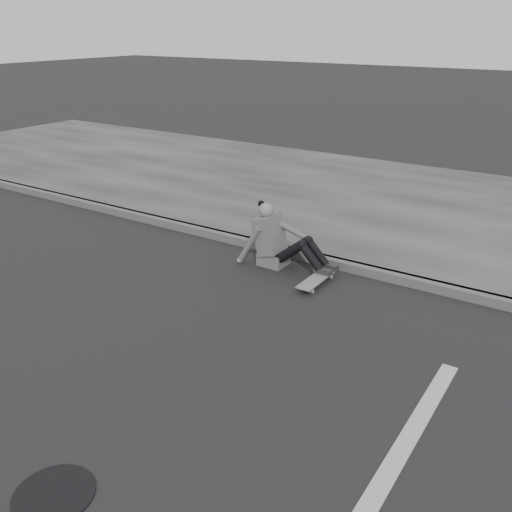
{
  "coord_description": "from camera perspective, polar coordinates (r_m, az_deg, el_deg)",
  "views": [
    {
      "loc": [
        3.5,
        -3.98,
        3.1
      ],
      "look_at": [
        0.03,
        1.3,
        0.5
      ],
      "focal_mm": 40.0,
      "sensor_mm": 36.0,
      "label": 1
    }
  ],
  "objects": [
    {
      "name": "ground",
      "position": [
        6.14,
        -6.98,
        -8.13
      ],
      "size": [
        80.0,
        80.0,
        0.0
      ],
      "primitive_type": "plane",
      "color": "black",
      "rests_on": "ground"
    },
    {
      "name": "curb",
      "position": [
        8.04,
        4.83,
        0.05
      ],
      "size": [
        24.0,
        0.16,
        0.12
      ],
      "primitive_type": "cube",
      "color": "#4F4F4F",
      "rests_on": "ground"
    },
    {
      "name": "manhole",
      "position": [
        4.6,
        -19.54,
        -21.53
      ],
      "size": [
        0.58,
        0.58,
        0.01
      ],
      "primitive_type": "cylinder",
      "color": "black",
      "rests_on": "ground"
    },
    {
      "name": "sidewalk",
      "position": [
        10.65,
        12.72,
        5.22
      ],
      "size": [
        24.0,
        6.0,
        0.12
      ],
      "primitive_type": "cube",
      "color": "#3D3D3D",
      "rests_on": "ground"
    },
    {
      "name": "seated_woman",
      "position": [
        7.71,
        2.2,
        1.52
      ],
      "size": [
        1.38,
        0.46,
        0.88
      ],
      "color": "#555557",
      "rests_on": "ground"
    },
    {
      "name": "skateboard",
      "position": [
        7.29,
        6.1,
        -2.31
      ],
      "size": [
        0.2,
        0.78,
        0.09
      ],
      "color": "gray",
      "rests_on": "ground"
    }
  ]
}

